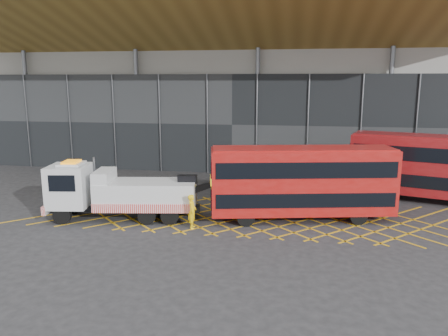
% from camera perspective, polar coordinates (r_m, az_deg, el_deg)
% --- Properties ---
extents(ground_plane, '(120.00, 120.00, 0.00)m').
position_cam_1_polar(ground_plane, '(25.60, -7.23, -5.71)').
color(ground_plane, '#252528').
extents(road_markings, '(26.36, 7.16, 0.01)m').
position_cam_1_polar(road_markings, '(24.69, 3.57, -6.27)').
color(road_markings, gold).
rests_on(road_markings, ground_plane).
extents(construction_building, '(55.00, 23.97, 18.00)m').
position_cam_1_polar(construction_building, '(42.18, 2.43, 13.35)').
color(construction_building, gray).
rests_on(construction_building, ground_plane).
extents(recovery_truck, '(9.49, 3.41, 3.29)m').
position_cam_1_polar(recovery_truck, '(24.45, -13.77, -3.06)').
color(recovery_truck, black).
rests_on(recovery_truck, ground_plane).
extents(bus_towed, '(10.04, 4.22, 3.98)m').
position_cam_1_polar(bus_towed, '(23.83, 10.14, -1.57)').
color(bus_towed, '#9E0F0C').
rests_on(bus_towed, ground_plane).
extents(bus_second, '(10.43, 5.36, 4.16)m').
position_cam_1_polar(bus_second, '(29.99, 26.05, 0.27)').
color(bus_second, maroon).
rests_on(bus_second, ground_plane).
extents(worker, '(0.51, 0.70, 1.77)m').
position_cam_1_polar(worker, '(22.50, -4.18, -5.68)').
color(worker, yellow).
rests_on(worker, ground_plane).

